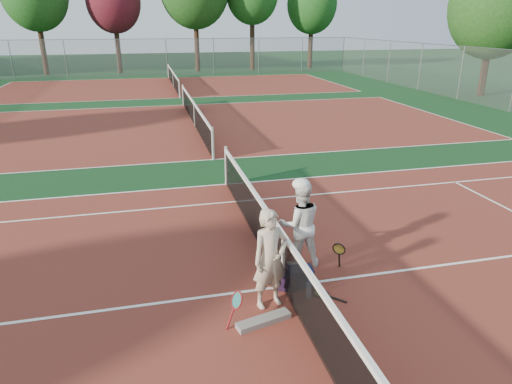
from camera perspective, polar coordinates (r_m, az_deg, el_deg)
ground at (r=8.10m, az=3.32°, el=-11.74°), size 130.00×130.00×0.00m
court_main at (r=8.09m, az=3.32°, el=-11.73°), size 23.77×10.97×0.01m
court_far_a at (r=20.60m, az=-7.65°, el=8.24°), size 23.77×10.97×0.01m
court_far_b at (r=33.87m, az=-10.27°, el=12.87°), size 23.77×10.97×0.01m
net_main at (r=7.84m, az=3.39°, el=-8.59°), size 0.10×10.98×1.02m
net_far_a at (r=20.50m, az=-7.72°, el=9.62°), size 0.10×10.98×1.02m
net_far_b at (r=33.81m, az=-10.32°, el=13.72°), size 0.10×10.98×1.02m
fence_back at (r=40.68m, az=-11.11°, el=16.17°), size 32.00×0.06×3.00m
player_a at (r=7.22m, az=1.78°, el=-8.36°), size 0.69×0.54×1.66m
player_b at (r=8.43m, az=5.49°, el=-4.06°), size 0.84×0.68×1.65m
racket_red at (r=7.05m, az=-2.41°, el=-14.43°), size 0.35×0.35×0.56m
racket_black_held at (r=8.55m, az=10.26°, el=-7.97°), size 0.36×0.35×0.57m
racket_spare at (r=7.95m, az=8.09°, el=-12.48°), size 0.61×0.62×0.03m
sports_bag_navy at (r=8.07m, az=5.52°, el=-10.50°), size 0.45×0.33×0.34m
sports_bag_purple at (r=7.98m, az=4.03°, el=-11.15°), size 0.38×0.33×0.26m
net_cover_canvas at (r=7.22m, az=0.96°, el=-15.77°), size 0.90×0.42×0.09m
water_bottle at (r=7.76m, az=6.61°, el=-12.11°), size 0.09×0.09×0.30m
tree_back_maroon at (r=44.01m, az=-17.41°, el=21.75°), size 4.59×4.59×8.59m
tree_back_5 at (r=47.16m, az=7.02°, el=22.24°), size 4.75×4.75×8.62m
tree_right_1 at (r=32.02m, az=27.72°, el=19.86°), size 5.24×5.24×8.19m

